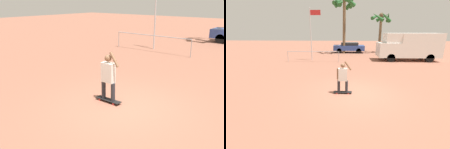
% 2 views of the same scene
% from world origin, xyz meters
% --- Properties ---
extents(ground_plane, '(80.00, 80.00, 0.00)m').
position_xyz_m(ground_plane, '(0.00, 0.00, 0.00)').
color(ground_plane, '#935B47').
extents(skateboard, '(0.95, 0.24, 0.09)m').
position_xyz_m(skateboard, '(-0.64, 0.01, 0.07)').
color(skateboard, black).
rests_on(skateboard, ground_plane).
extents(person_skateboarder, '(0.73, 0.22, 1.63)m').
position_xyz_m(person_skateboarder, '(-0.64, 0.01, 0.94)').
color(person_skateboarder, '#28282D').
rests_on(person_skateboarder, skateboard).
extents(flagpole, '(1.15, 0.12, 5.37)m').
position_xyz_m(flagpole, '(-4.04, 8.88, 3.14)').
color(flagpole, '#B7B7BC').
rests_on(flagpole, ground_plane).
extents(plaza_railing_segment, '(5.34, 0.05, 1.08)m').
position_xyz_m(plaza_railing_segment, '(-3.83, 8.01, 0.93)').
color(plaza_railing_segment, '#99999E').
rests_on(plaza_railing_segment, ground_plane).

